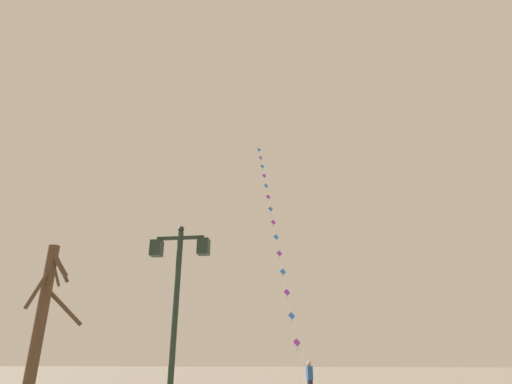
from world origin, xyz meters
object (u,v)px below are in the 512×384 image
Objects in this scene: twin_lantern_lamp_post at (177,287)px; kite_flyer at (310,380)px; bare_tree at (41,326)px; kite_train at (273,222)px.

kite_flyer is (2.97, 11.34, -2.54)m from twin_lantern_lamp_post.
kite_flyer is 12.61m from bare_tree.
bare_tree is at bearing 165.91° from twin_lantern_lamp_post.
twin_lantern_lamp_post is 2.91× the size of kite_flyer.
bare_tree is (-4.07, 1.02, -0.82)m from twin_lantern_lamp_post.
kite_flyer is (2.44, -10.03, -10.91)m from kite_train.
twin_lantern_lamp_post is 1.02× the size of bare_tree.
kite_train is (0.53, 21.37, 8.37)m from twin_lantern_lamp_post.
twin_lantern_lamp_post reaches higher than kite_flyer.
kite_flyer is at bearing -76.32° from kite_train.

